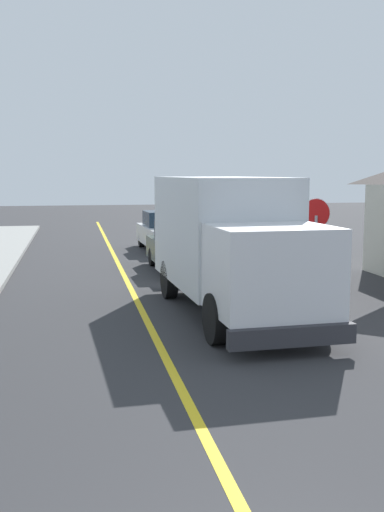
# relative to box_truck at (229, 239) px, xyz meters

# --- Properties ---
(centre_line_yellow) EXTENTS (0.16, 56.00, 0.01)m
(centre_line_yellow) POSITION_rel_box_truck_xyz_m (-2.03, -0.09, -1.76)
(centre_line_yellow) COLOR gold
(centre_line_yellow) RESTS_ON ground
(box_truck) EXTENTS (2.73, 7.28, 3.20)m
(box_truck) POSITION_rel_box_truck_xyz_m (0.00, 0.00, 0.00)
(box_truck) COLOR silver
(box_truck) RESTS_ON ground
(parked_car_near) EXTENTS (1.98, 4.47, 1.67)m
(parked_car_near) POSITION_rel_box_truck_xyz_m (-0.01, 6.30, -0.97)
(parked_car_near) COLOR #4C564C
(parked_car_near) RESTS_ON ground
(parked_car_mid) EXTENTS (2.00, 4.48, 1.67)m
(parked_car_mid) POSITION_rel_box_truck_xyz_m (0.22, 11.97, -0.97)
(parked_car_mid) COLOR silver
(parked_car_mid) RESTS_ON ground
(stop_sign) EXTENTS (0.80, 0.10, 2.65)m
(stop_sign) POSITION_rel_box_truck_xyz_m (2.61, 1.14, 0.09)
(stop_sign) COLOR gray
(stop_sign) RESTS_ON ground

